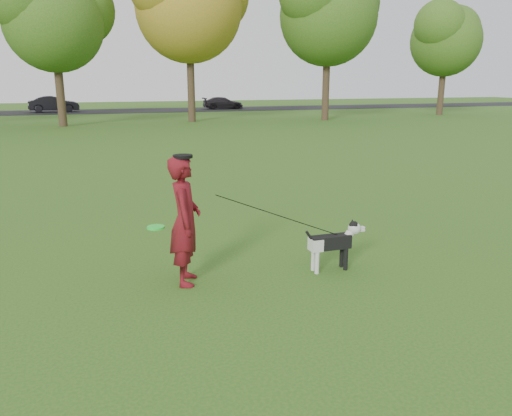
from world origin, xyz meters
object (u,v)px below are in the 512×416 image
object	(u,v)px
man	(185,221)
dog	(335,241)
car_mid	(54,104)
car_right	(223,103)

from	to	relation	value
man	dog	bearing A→B (deg)	-81.85
car_mid	car_right	distance (m)	14.90
car_mid	car_right	size ratio (longest dim) A/B	1.07
man	dog	xyz separation A→B (m)	(2.14, -0.20, -0.43)
dog	car_mid	world-z (taller)	car_mid
dog	car_mid	distance (m)	41.00
dog	car_right	bearing A→B (deg)	77.77
man	car_mid	xyz separation A→B (m)	(-3.97, 40.34, -0.19)
car_right	man	bearing A→B (deg)	167.16
dog	car_mid	xyz separation A→B (m)	(-6.11, 40.54, 0.24)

